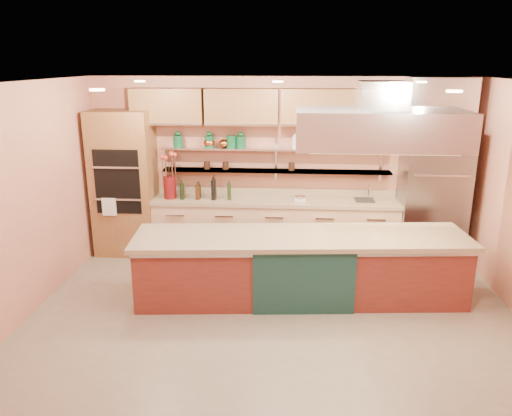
# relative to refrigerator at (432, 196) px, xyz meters

# --- Properties ---
(floor) EXTENTS (6.00, 5.00, 0.02)m
(floor) POSITION_rel_refrigerator_xyz_m (-2.35, -2.14, -1.06)
(floor) COLOR gray
(floor) RESTS_ON ground
(ceiling) EXTENTS (6.00, 5.00, 0.02)m
(ceiling) POSITION_rel_refrigerator_xyz_m (-2.35, -2.14, 1.75)
(ceiling) COLOR black
(ceiling) RESTS_ON wall_back
(wall_back) EXTENTS (6.00, 0.04, 2.80)m
(wall_back) POSITION_rel_refrigerator_xyz_m (-2.35, 0.36, 0.35)
(wall_back) COLOR tan
(wall_back) RESTS_ON floor
(wall_front) EXTENTS (6.00, 0.04, 2.80)m
(wall_front) POSITION_rel_refrigerator_xyz_m (-2.35, -4.64, 0.35)
(wall_front) COLOR tan
(wall_front) RESTS_ON floor
(wall_left) EXTENTS (0.04, 5.00, 2.80)m
(wall_left) POSITION_rel_refrigerator_xyz_m (-5.35, -2.14, 0.35)
(wall_left) COLOR tan
(wall_left) RESTS_ON floor
(oven_stack) EXTENTS (0.95, 0.64, 2.30)m
(oven_stack) POSITION_rel_refrigerator_xyz_m (-4.80, 0.04, 0.10)
(oven_stack) COLOR brown
(oven_stack) RESTS_ON floor
(refrigerator) EXTENTS (0.95, 0.72, 2.10)m
(refrigerator) POSITION_rel_refrigerator_xyz_m (0.00, 0.00, 0.00)
(refrigerator) COLOR gray
(refrigerator) RESTS_ON floor
(back_counter) EXTENTS (3.84, 0.64, 0.93)m
(back_counter) POSITION_rel_refrigerator_xyz_m (-2.40, 0.06, -0.58)
(back_counter) COLOR tan
(back_counter) RESTS_ON floor
(wall_shelf_lower) EXTENTS (3.60, 0.26, 0.03)m
(wall_shelf_lower) POSITION_rel_refrigerator_xyz_m (-2.40, 0.23, 0.30)
(wall_shelf_lower) COLOR silver
(wall_shelf_lower) RESTS_ON wall_back
(wall_shelf_upper) EXTENTS (3.60, 0.26, 0.03)m
(wall_shelf_upper) POSITION_rel_refrigerator_xyz_m (-2.40, 0.23, 0.65)
(wall_shelf_upper) COLOR silver
(wall_shelf_upper) RESTS_ON wall_back
(upper_cabinets) EXTENTS (4.60, 0.36, 0.55)m
(upper_cabinets) POSITION_rel_refrigerator_xyz_m (-2.35, 0.18, 1.30)
(upper_cabinets) COLOR brown
(upper_cabinets) RESTS_ON wall_back
(range_hood) EXTENTS (2.00, 1.00, 0.45)m
(range_hood) POSITION_rel_refrigerator_xyz_m (-1.11, -1.45, 1.20)
(range_hood) COLOR silver
(range_hood) RESTS_ON ceiling
(ceiling_downlights) EXTENTS (4.00, 2.80, 0.02)m
(ceiling_downlights) POSITION_rel_refrigerator_xyz_m (-2.35, -1.94, 1.72)
(ceiling_downlights) COLOR #FFE5A5
(ceiling_downlights) RESTS_ON ceiling
(island) EXTENTS (4.26, 1.27, 0.88)m
(island) POSITION_rel_refrigerator_xyz_m (-2.01, -1.45, -0.61)
(island) COLOR maroon
(island) RESTS_ON floor
(flower_vase) EXTENTS (0.24, 0.24, 0.35)m
(flower_vase) POSITION_rel_refrigerator_xyz_m (-4.06, 0.01, 0.05)
(flower_vase) COLOR #5B0D10
(flower_vase) RESTS_ON back_counter
(oil_bottle_cluster) EXTENTS (0.90, 0.53, 0.28)m
(oil_bottle_cluster) POSITION_rel_refrigerator_xyz_m (-3.49, 0.01, 0.02)
(oil_bottle_cluster) COLOR black
(oil_bottle_cluster) RESTS_ON back_counter
(kitchen_scale) EXTENTS (0.21, 0.18, 0.10)m
(kitchen_scale) POSITION_rel_refrigerator_xyz_m (-2.01, 0.01, -0.07)
(kitchen_scale) COLOR silver
(kitchen_scale) RESTS_ON back_counter
(bar_faucet) EXTENTS (0.04, 0.04, 0.23)m
(bar_faucet) POSITION_rel_refrigerator_xyz_m (-0.95, 0.11, -0.00)
(bar_faucet) COLOR silver
(bar_faucet) RESTS_ON back_counter
(copper_kettle) EXTENTS (0.21, 0.21, 0.13)m
(copper_kettle) POSITION_rel_refrigerator_xyz_m (-3.22, 0.23, 0.73)
(copper_kettle) COLOR #B9562A
(copper_kettle) RESTS_ON wall_shelf_upper
(green_canister) EXTENTS (0.19, 0.19, 0.19)m
(green_canister) POSITION_rel_refrigerator_xyz_m (-3.10, 0.23, 0.76)
(green_canister) COLOR #0F4826
(green_canister) RESTS_ON wall_shelf_upper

